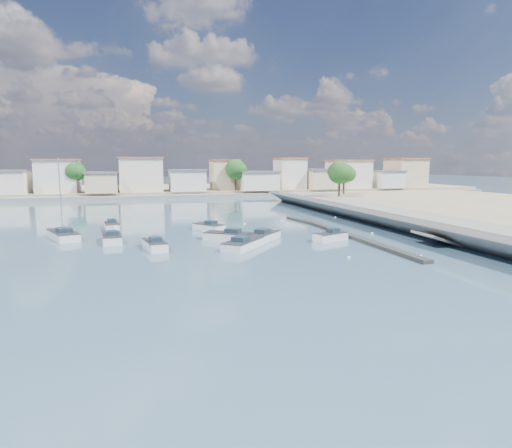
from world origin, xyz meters
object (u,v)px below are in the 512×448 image
at_px(motorboat_b, 265,236).
at_px(motorboat_d, 329,237).
at_px(motorboat_c, 226,236).
at_px(motorboat_e, 112,238).
at_px(sailboat, 62,235).
at_px(motorboat_f, 207,227).
at_px(motorboat_a, 154,245).
at_px(motorboat_g, 112,227).
at_px(motorboat_h, 245,244).

relative_size(motorboat_b, motorboat_d, 1.10).
bearing_deg(motorboat_d, motorboat_c, 162.40).
xyz_separation_m(motorboat_e, sailboat, (-5.38, 3.61, 0.03)).
height_order(motorboat_d, motorboat_f, same).
distance_m(motorboat_d, sailboat, 29.27).
relative_size(motorboat_a, motorboat_g, 1.01).
bearing_deg(motorboat_c, motorboat_h, -80.27).
relative_size(motorboat_c, motorboat_f, 1.19).
bearing_deg(motorboat_e, motorboat_h, -28.81).
relative_size(motorboat_b, motorboat_g, 1.02).
distance_m(motorboat_b, motorboat_d, 6.87).
xyz_separation_m(motorboat_d, motorboat_f, (-11.48, 10.46, 0.00)).
bearing_deg(motorboat_f, motorboat_e, -155.45).
distance_m(motorboat_e, sailboat, 6.48).
height_order(motorboat_g, sailboat, sailboat).
height_order(motorboat_d, motorboat_h, same).
height_order(motorboat_a, motorboat_g, same).
bearing_deg(motorboat_h, motorboat_f, 98.43).
height_order(motorboat_f, motorboat_g, same).
distance_m(motorboat_a, motorboat_c, 8.25).
relative_size(motorboat_b, motorboat_h, 0.88).
height_order(motorboat_c, motorboat_g, same).
bearing_deg(motorboat_a, sailboat, 137.79).
xyz_separation_m(motorboat_a, motorboat_e, (-4.20, 5.08, -0.00)).
bearing_deg(motorboat_b, motorboat_f, 121.57).
bearing_deg(motorboat_e, motorboat_g, 92.91).
relative_size(motorboat_d, motorboat_g, 0.93).
xyz_separation_m(motorboat_d, motorboat_e, (-22.44, 5.45, 0.00)).
xyz_separation_m(motorboat_a, motorboat_h, (8.54, -1.92, -0.00)).
bearing_deg(motorboat_d, motorboat_e, 166.34).
bearing_deg(motorboat_h, motorboat_b, 50.09).
bearing_deg(motorboat_g, motorboat_d, -31.71).
bearing_deg(sailboat, motorboat_c, -18.32).
bearing_deg(motorboat_f, motorboat_g, 162.11).
height_order(motorboat_a, motorboat_f, same).
relative_size(motorboat_d, motorboat_h, 0.80).
height_order(motorboat_f, sailboat, sailboat).
height_order(motorboat_b, sailboat, sailboat).
xyz_separation_m(motorboat_a, motorboat_d, (18.24, -0.37, -0.00)).
relative_size(motorboat_a, sailboat, 0.53).
height_order(motorboat_d, motorboat_e, same).
bearing_deg(motorboat_c, motorboat_d, -17.60).
xyz_separation_m(motorboat_c, motorboat_g, (-12.34, 10.80, 0.00)).
bearing_deg(motorboat_d, sailboat, 161.95).
relative_size(motorboat_c, motorboat_h, 0.99).
bearing_deg(sailboat, motorboat_a, -42.21).
xyz_separation_m(motorboat_f, sailboat, (-16.35, -1.39, 0.03)).
bearing_deg(motorboat_b, motorboat_g, 144.21).
distance_m(motorboat_a, motorboat_b, 11.92).
relative_size(motorboat_g, sailboat, 0.53).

